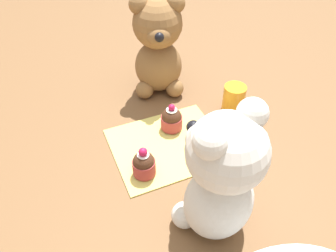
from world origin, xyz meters
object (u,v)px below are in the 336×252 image
(cupcake_near_cream_bear, at_px, (144,164))
(cupcake_near_tan_bear, at_px, (172,119))
(juice_glass, at_px, (234,98))
(teddy_bear_cream, at_px, (221,177))
(teaspoon, at_px, (253,150))
(teddy_bear_tan, at_px, (158,46))

(cupcake_near_cream_bear, xyz_separation_m, cupcake_near_tan_bear, (-0.10, -0.10, -0.00))
(juice_glass, bearing_deg, teddy_bear_cream, 52.86)
(teaspoon, bearing_deg, teddy_bear_tan, -124.13)
(cupcake_near_tan_bear, height_order, juice_glass, cupcake_near_tan_bear)
(cupcake_near_tan_bear, bearing_deg, juice_glass, -177.65)
(cupcake_near_cream_bear, height_order, juice_glass, cupcake_near_cream_bear)
(cupcake_near_cream_bear, xyz_separation_m, juice_glass, (-0.26, -0.10, 0.00))
(cupcake_near_tan_bear, xyz_separation_m, juice_glass, (-0.16, -0.01, 0.00))
(teddy_bear_tan, distance_m, cupcake_near_cream_bear, 0.30)
(cupcake_near_cream_bear, height_order, teaspoon, cupcake_near_cream_bear)
(teddy_bear_tan, bearing_deg, cupcake_near_tan_bear, -83.32)
(teddy_bear_tan, relative_size, juice_glass, 3.69)
(teddy_bear_tan, height_order, juice_glass, teddy_bear_tan)
(cupcake_near_cream_bear, bearing_deg, teddy_bear_tan, -117.65)
(teddy_bear_tan, xyz_separation_m, cupcake_near_tan_bear, (0.03, 0.15, -0.09))
(teaspoon, bearing_deg, juice_glass, -156.56)
(teddy_bear_cream, relative_size, cupcake_near_tan_bear, 3.87)
(teaspoon, bearing_deg, cupcake_near_tan_bear, -98.20)
(teddy_bear_tan, bearing_deg, teddy_bear_cream, -80.16)
(cupcake_near_cream_bear, bearing_deg, juice_glass, -158.11)
(cupcake_near_tan_bear, height_order, teaspoon, cupcake_near_tan_bear)
(teddy_bear_cream, height_order, teddy_bear_tan, teddy_bear_cream)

